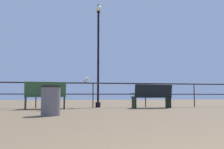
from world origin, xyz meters
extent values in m
cube|color=black|center=(0.00, 9.75, 1.03)|extent=(18.50, 0.05, 0.05)
cube|color=black|center=(0.00, 9.75, 0.57)|extent=(18.50, 0.04, 0.04)
cylinder|color=black|center=(-2.31, 9.75, 0.51)|extent=(0.04, 0.04, 1.03)
cylinder|color=black|center=(0.00, 9.75, 0.51)|extent=(0.04, 0.04, 1.03)
cylinder|color=black|center=(2.31, 9.75, 0.51)|extent=(0.04, 0.04, 1.03)
cylinder|color=black|center=(4.63, 9.75, 0.51)|extent=(0.04, 0.04, 1.03)
cube|color=#2E5231|center=(-1.88, 9.03, 0.47)|extent=(1.52, 0.58, 0.05)
cube|color=#2E5231|center=(-1.87, 8.82, 0.74)|extent=(1.50, 0.25, 0.55)
cube|color=#282A1F|center=(-1.18, 9.08, 0.23)|extent=(0.07, 0.42, 0.47)
cube|color=#282A1F|center=(-1.19, 9.27, 0.61)|extent=(0.06, 0.33, 0.04)
cube|color=#282A1F|center=(-2.59, 8.98, 0.23)|extent=(0.07, 0.42, 0.47)
cube|color=#282A1F|center=(-2.60, 9.16, 0.61)|extent=(0.06, 0.33, 0.04)
cube|color=black|center=(2.33, 9.03, 0.44)|extent=(1.65, 0.63, 0.05)
cube|color=black|center=(2.35, 8.81, 0.70)|extent=(1.61, 0.29, 0.51)
cube|color=black|center=(3.09, 9.10, 0.22)|extent=(0.08, 0.43, 0.44)
cube|color=black|center=(3.07, 9.29, 0.58)|extent=(0.07, 0.34, 0.04)
cube|color=black|center=(1.57, 8.96, 0.22)|extent=(0.08, 0.43, 0.44)
cube|color=black|center=(1.55, 9.14, 0.58)|extent=(0.07, 0.34, 0.04)
cylinder|color=black|center=(0.24, 9.97, 0.11)|extent=(0.22, 0.22, 0.22)
cylinder|color=black|center=(0.24, 9.97, 2.20)|extent=(0.09, 0.09, 3.97)
cylinder|color=black|center=(0.24, 9.97, 4.22)|extent=(0.15, 0.15, 0.06)
sphere|color=silver|center=(0.24, 9.97, 4.38)|extent=(0.26, 0.26, 0.26)
cone|color=black|center=(0.24, 9.97, 4.56)|extent=(0.11, 0.11, 0.10)
ellipsoid|color=white|center=(-0.32, 9.75, 1.14)|extent=(0.27, 0.34, 0.16)
ellipsoid|color=gray|center=(-0.32, 9.75, 1.16)|extent=(0.22, 0.30, 0.06)
sphere|color=white|center=(-0.27, 9.62, 1.21)|extent=(0.13, 0.13, 0.13)
cone|color=gold|center=(-0.24, 9.54, 1.21)|extent=(0.07, 0.07, 0.05)
cube|color=gray|center=(-0.37, 9.90, 1.14)|extent=(0.11, 0.12, 0.02)
cylinder|color=#605C62|center=(-1.49, 5.81, 0.35)|extent=(0.48, 0.48, 0.71)
cylinder|color=black|center=(-1.49, 5.81, 0.73)|extent=(0.50, 0.50, 0.04)
camera|label=1|loc=(-1.09, -0.58, 0.49)|focal=39.32mm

